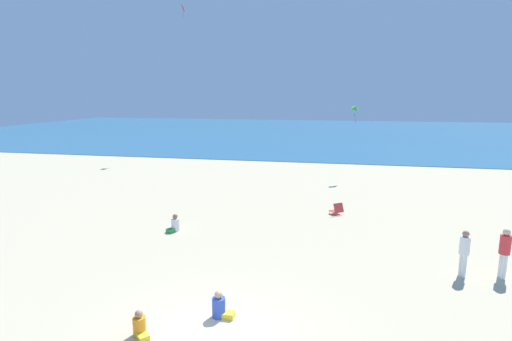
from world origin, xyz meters
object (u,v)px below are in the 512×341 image
person_1 (175,225)px  kite_red (183,9)px  person_5 (220,307)px  kite_green (356,108)px  beach_chair_far_left (337,209)px  person_2 (505,250)px  person_6 (140,327)px  person_3 (464,250)px

person_1 → kite_red: (-8.03, 22.19, 13.86)m
person_5 → kite_green: 20.84m
beach_chair_far_left → kite_red: size_ratio=0.60×
beach_chair_far_left → person_1: person_1 is taller
person_1 → kite_green: (8.23, 13.50, 4.82)m
beach_chair_far_left → person_2: 8.22m
person_1 → person_6: bearing=48.5°
person_5 → person_6: 2.14m
person_2 → person_5: person_2 is taller
person_3 → person_1: bearing=-24.6°
person_2 → person_5: bearing=18.9°
beach_chair_far_left → person_5: 10.77m
person_3 → kite_green: (-3.06, 15.80, 4.17)m
beach_chair_far_left → kite_red: bearing=2.9°
beach_chair_far_left → person_5: bearing=126.4°
beach_chair_far_left → person_6: size_ratio=1.13×
person_3 → person_6: bearing=17.3°
beach_chair_far_left → person_2: bearing=-175.5°
person_5 → kite_red: (-12.06, 28.52, 13.86)m
beach_chair_far_left → person_1: (-7.13, -3.98, 0.01)m
kite_green → person_2: bearing=-74.6°
person_6 → person_2: bearing=70.9°
person_5 → person_3: bearing=27.9°
beach_chair_far_left → person_3: size_ratio=0.48×
person_2 → person_6: size_ratio=2.51×
person_1 → kite_red: kite_red is taller
kite_green → person_1: bearing=-121.4°
person_3 → kite_red: 33.88m
beach_chair_far_left → person_5: (-3.10, -10.31, 0.01)m
person_2 → kite_red: size_ratio=1.32×
kite_green → person_3: bearing=-79.0°
person_2 → kite_green: bearing=-81.8°
person_5 → person_2: bearing=24.9°
person_6 → kite_red: size_ratio=0.53×
person_6 → kite_green: 22.43m
person_3 → kite_red: (-19.32, 24.49, 13.21)m
person_5 → person_6: bearing=-145.5°
person_3 → person_5: size_ratio=2.09×
person_1 → kite_red: bearing=-128.4°
person_5 → kite_green: kite_green is taller
person_1 → kite_red: 27.37m
beach_chair_far_left → person_1: bearing=82.2°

